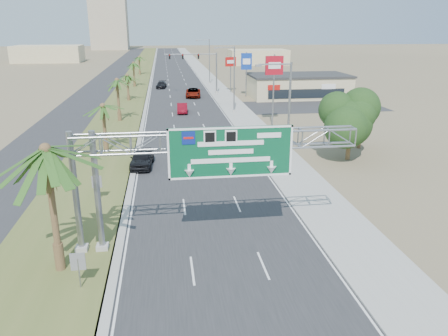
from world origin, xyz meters
TOP-DOWN VIEW (x-y plane):
  - road at (0.00, 110.00)m, footprint 12.00×300.00m
  - sidewalk_right at (8.50, 110.00)m, footprint 4.00×300.00m
  - median_grass at (-10.00, 110.00)m, footprint 7.00×300.00m
  - opposing_road at (-17.00, 110.00)m, footprint 8.00×300.00m
  - sign_gantry at (-1.06, 9.93)m, footprint 16.75×1.24m
  - palm_near at (-9.20, 8.00)m, footprint 5.70×5.70m
  - palm_row_b at (-9.50, 32.00)m, footprint 3.99×3.99m
  - palm_row_c at (-9.50, 48.00)m, footprint 3.99×3.99m
  - palm_row_d at (-9.50, 66.00)m, footprint 3.99×3.99m
  - palm_row_e at (-9.50, 85.00)m, footprint 3.99×3.99m
  - palm_row_f at (-9.50, 110.00)m, footprint 3.99×3.99m
  - streetlight_near at (7.30, 22.00)m, footprint 3.27×0.44m
  - streetlight_mid at (7.30, 52.00)m, footprint 3.27×0.44m
  - streetlight_far at (7.30, 88.00)m, footprint 3.27×0.44m
  - signal_mast at (5.17, 71.97)m, footprint 10.28×0.71m
  - store_building at (22.00, 66.00)m, footprint 18.00×10.00m
  - oak_near at (15.00, 26.00)m, footprint 4.50×4.50m
  - oak_far at (18.00, 30.00)m, footprint 3.50×3.50m
  - median_signback_a at (-7.80, 6.00)m, footprint 0.75×0.08m
  - median_signback_b at (-8.50, 18.00)m, footprint 0.75×0.08m
  - tower_distant at (-32.00, 250.00)m, footprint 20.00×16.00m
  - building_distant_left at (-45.00, 160.00)m, footprint 24.00×14.00m
  - building_distant_right at (30.00, 140.00)m, footprint 20.00×12.00m
  - car_left_lane at (-5.50, 26.40)m, footprint 2.36×5.13m
  - car_mid_lane at (-0.44, 53.15)m, footprint 1.72×4.50m
  - car_right_lane at (2.32, 68.61)m, footprint 3.18×6.09m
  - car_far at (-3.65, 82.23)m, footprint 2.49×4.98m
  - pole_sign_red_near at (11.24, 42.44)m, footprint 2.42×0.58m
  - pole_sign_blue at (12.31, 67.67)m, footprint 2.02×0.49m
  - pole_sign_red_far at (10.23, 73.60)m, footprint 2.20×0.86m

SIDE VIEW (x-z plane):
  - road at x=0.00m, z-range 0.00..0.02m
  - opposing_road at x=-17.00m, z-range 0.00..0.02m
  - sidewalk_right at x=8.50m, z-range 0.00..0.10m
  - median_grass at x=-10.00m, z-range 0.00..0.12m
  - car_far at x=-3.65m, z-range 0.00..1.39m
  - car_mid_lane at x=-0.44m, z-range 0.00..1.46m
  - car_right_lane at x=2.32m, z-range 0.00..1.64m
  - car_left_lane at x=-5.50m, z-range 0.00..1.70m
  - median_signback_a at x=-7.80m, z-range 0.41..2.49m
  - median_signback_b at x=-8.50m, z-range 0.41..2.49m
  - store_building at x=22.00m, z-range 0.00..4.00m
  - building_distant_right at x=30.00m, z-range 0.00..5.00m
  - building_distant_left at x=-45.00m, z-range 0.00..6.00m
  - oak_far at x=18.00m, z-range 1.02..6.62m
  - palm_row_d at x=-9.50m, z-range 1.69..7.14m
  - oak_near at x=15.00m, z-range 1.13..7.93m
  - streetlight_near at x=7.30m, z-range -0.31..9.69m
  - streetlight_mid at x=7.30m, z-range -0.31..9.69m
  - streetlight_far at x=7.30m, z-range -0.31..9.69m
  - palm_row_f at x=-9.50m, z-range 1.83..7.58m
  - signal_mast at x=5.17m, z-range 0.85..8.85m
  - palm_row_b at x=-9.50m, z-range 1.93..7.87m
  - palm_row_e at x=-9.50m, z-range 2.02..8.16m
  - pole_sign_red_far at x=10.23m, z-range 2.03..9.23m
  - palm_row_c at x=-9.50m, z-range 2.29..9.04m
  - sign_gantry at x=-1.06m, z-range 2.31..9.81m
  - pole_sign_blue at x=12.31m, z-range 2.07..10.36m
  - palm_near at x=-9.20m, z-range 2.76..11.11m
  - pole_sign_red_near at x=11.24m, z-range 2.72..12.11m
  - tower_distant at x=-32.00m, z-range 0.00..35.00m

